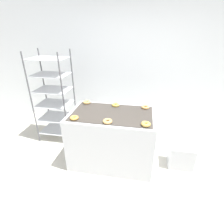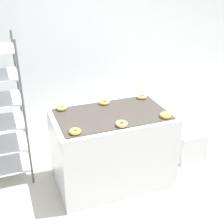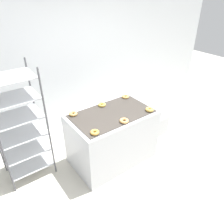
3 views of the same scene
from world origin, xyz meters
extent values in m
plane|color=beige|center=(0.00, 0.00, 0.00)|extent=(14.00, 14.00, 0.00)
cube|color=silver|center=(0.00, 2.12, 1.40)|extent=(8.00, 0.05, 2.80)
cube|color=#B7BABF|center=(0.00, 0.65, 0.44)|extent=(1.30, 0.80, 0.87)
cube|color=#38332D|center=(0.00, 0.65, 0.88)|extent=(1.19, 0.70, 0.01)
cube|color=#262628|center=(0.36, 0.29, 0.61)|extent=(0.12, 0.07, 0.10)
cylinder|color=#4C4C51|center=(-1.51, 0.92, 0.85)|extent=(0.02, 0.02, 1.71)
cylinder|color=#4C4C51|center=(-0.90, 0.92, 0.85)|extent=(0.02, 0.02, 1.71)
cylinder|color=#4C4C51|center=(-1.51, 1.40, 0.85)|extent=(0.02, 0.02, 1.71)
cylinder|color=#4C4C51|center=(-0.90, 1.40, 0.85)|extent=(0.02, 0.02, 1.71)
cube|color=#B7BABF|center=(-1.21, 1.16, 0.17)|extent=(0.62, 0.48, 0.01)
cube|color=#B7BABF|center=(-1.21, 1.16, 0.45)|extent=(0.62, 0.48, 0.01)
cube|color=#B7BABF|center=(-1.21, 1.16, 0.73)|extent=(0.62, 0.48, 0.01)
cube|color=#B7BABF|center=(-1.21, 1.16, 1.01)|extent=(0.62, 0.48, 0.01)
cube|color=#B7BABF|center=(-1.21, 1.16, 1.29)|extent=(0.62, 0.48, 0.01)
cube|color=#B7BABF|center=(-1.21, 1.16, 1.57)|extent=(0.62, 0.48, 0.01)
cube|color=#B7BABF|center=(1.11, 0.72, 0.19)|extent=(0.38, 0.29, 0.38)
torus|color=gold|center=(-0.48, 0.37, 0.90)|extent=(0.12, 0.12, 0.04)
torus|color=tan|center=(-0.01, 0.35, 0.90)|extent=(0.13, 0.13, 0.04)
torus|color=gold|center=(0.50, 0.37, 0.91)|extent=(0.12, 0.12, 0.05)
torus|color=tan|center=(-0.49, 0.95, 0.90)|extent=(0.13, 0.13, 0.04)
torus|color=gold|center=(0.01, 0.93, 0.90)|extent=(0.12, 0.12, 0.04)
torus|color=#DA9D53|center=(0.49, 0.93, 0.90)|extent=(0.12, 0.12, 0.04)
camera|label=1|loc=(0.43, -1.66, 2.04)|focal=28.00mm
camera|label=2|loc=(-1.07, -2.20, 2.36)|focal=50.00mm
camera|label=3|loc=(-1.66, -1.60, 2.56)|focal=35.00mm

